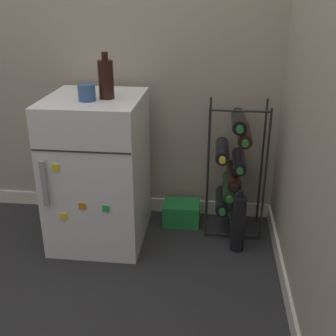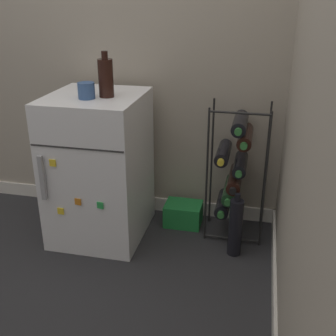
{
  "view_description": "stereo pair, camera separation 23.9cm",
  "coord_description": "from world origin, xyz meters",
  "px_view_note": "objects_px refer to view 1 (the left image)",
  "views": [
    {
      "loc": [
        0.45,
        -1.91,
        1.36
      ],
      "look_at": [
        0.2,
        0.29,
        0.42
      ],
      "focal_mm": 45.0,
      "sensor_mm": 36.0,
      "label": 1
    },
    {
      "loc": [
        0.69,
        -1.87,
        1.36
      ],
      "look_at": [
        0.2,
        0.29,
        0.42
      ],
      "focal_mm": 45.0,
      "sensor_mm": 36.0,
      "label": 2
    }
  ],
  "objects_px": {
    "fridge_top_cup": "(87,93)",
    "soda_box": "(182,213)",
    "fridge_top_bottle": "(106,79)",
    "wine_rack": "(233,168)",
    "mini_fridge": "(98,170)",
    "loose_bottle_floor": "(238,223)"
  },
  "relations": [
    {
      "from": "fridge_top_cup",
      "to": "soda_box",
      "type": "bearing_deg",
      "value": 30.49
    },
    {
      "from": "fridge_top_bottle",
      "to": "wine_rack",
      "type": "bearing_deg",
      "value": 14.7
    },
    {
      "from": "wine_rack",
      "to": "soda_box",
      "type": "relative_size",
      "value": 3.53
    },
    {
      "from": "soda_box",
      "to": "fridge_top_cup",
      "type": "bearing_deg",
      "value": -149.51
    },
    {
      "from": "mini_fridge",
      "to": "wine_rack",
      "type": "xyz_separation_m",
      "value": [
        0.76,
        0.15,
        -0.01
      ]
    },
    {
      "from": "mini_fridge",
      "to": "fridge_top_bottle",
      "type": "height_order",
      "value": "fridge_top_bottle"
    },
    {
      "from": "wine_rack",
      "to": "loose_bottle_floor",
      "type": "xyz_separation_m",
      "value": [
        0.04,
        -0.22,
        -0.24
      ]
    },
    {
      "from": "wine_rack",
      "to": "soda_box",
      "type": "height_order",
      "value": "wine_rack"
    },
    {
      "from": "mini_fridge",
      "to": "soda_box",
      "type": "bearing_deg",
      "value": 22.63
    },
    {
      "from": "mini_fridge",
      "to": "soda_box",
      "type": "distance_m",
      "value": 0.61
    },
    {
      "from": "fridge_top_bottle",
      "to": "mini_fridge",
      "type": "bearing_deg",
      "value": 163.85
    },
    {
      "from": "wine_rack",
      "to": "fridge_top_cup",
      "type": "height_order",
      "value": "fridge_top_cup"
    },
    {
      "from": "soda_box",
      "to": "loose_bottle_floor",
      "type": "height_order",
      "value": "loose_bottle_floor"
    },
    {
      "from": "fridge_top_cup",
      "to": "fridge_top_bottle",
      "type": "xyz_separation_m",
      "value": [
        0.09,
        0.06,
        0.06
      ]
    },
    {
      "from": "soda_box",
      "to": "wine_rack",
      "type": "bearing_deg",
      "value": -7.06
    },
    {
      "from": "fridge_top_cup",
      "to": "loose_bottle_floor",
      "type": "bearing_deg",
      "value": 1.34
    },
    {
      "from": "wine_rack",
      "to": "mini_fridge",
      "type": "bearing_deg",
      "value": -168.47
    },
    {
      "from": "mini_fridge",
      "to": "wine_rack",
      "type": "height_order",
      "value": "mini_fridge"
    },
    {
      "from": "loose_bottle_floor",
      "to": "fridge_top_bottle",
      "type": "bearing_deg",
      "value": 176.72
    },
    {
      "from": "soda_box",
      "to": "fridge_top_cup",
      "type": "height_order",
      "value": "fridge_top_cup"
    },
    {
      "from": "fridge_top_cup",
      "to": "loose_bottle_floor",
      "type": "height_order",
      "value": "fridge_top_cup"
    },
    {
      "from": "soda_box",
      "to": "loose_bottle_floor",
      "type": "bearing_deg",
      "value": -37.24
    }
  ]
}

